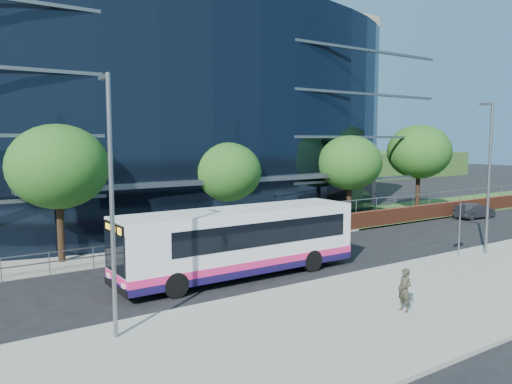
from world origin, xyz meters
TOP-DOWN VIEW (x-y plane):
  - ground at (0.00, 0.00)m, footprint 200.00×200.00m
  - pavement_near at (0.00, -5.00)m, footprint 80.00×8.00m
  - kerb at (0.00, -1.00)m, footprint 80.00×0.25m
  - yellow_line_outer at (0.00, -0.80)m, footprint 80.00×0.08m
  - yellow_line_inner at (0.00, -0.65)m, footprint 80.00×0.08m
  - far_forecourt at (-6.00, 11.00)m, footprint 50.00×8.00m
  - grass_verge at (24.00, 11.00)m, footprint 36.00×8.00m
  - glass_office at (-4.00, 20.85)m, footprint 44.00×23.10m
  - retaining_wall at (20.00, 7.30)m, footprint 34.00×0.40m
  - guard_railings at (-8.00, 7.00)m, footprint 24.00×0.05m
  - apartment_block at (32.00, 57.21)m, footprint 60.00×42.00m
  - street_sign at (4.50, -1.59)m, footprint 0.85×0.09m
  - tree_far_a at (-13.00, 9.00)m, footprint 4.95×4.95m
  - tree_far_b at (-3.00, 9.50)m, footprint 4.29×4.29m
  - tree_far_c at (7.00, 9.00)m, footprint 4.62×4.62m
  - tree_far_d at (16.00, 10.00)m, footprint 5.28×5.28m
  - tree_dist_e at (24.00, 40.00)m, footprint 4.62×4.62m
  - tree_dist_f at (40.00, 42.00)m, footprint 4.29×4.29m
  - streetlight_west at (-14.00, -2.17)m, footprint 0.15×0.77m
  - streetlight_east at (6.00, -2.17)m, footprint 0.15×0.77m
  - city_bus at (-6.82, 1.85)m, footprint 11.48×2.67m
  - parked_car at (17.42, 5.64)m, footprint 3.71×1.49m
  - pedestrian_b at (-4.78, -5.66)m, footprint 0.42×0.60m

SIDE VIEW (x-z plane):
  - ground at x=0.00m, z-range 0.00..0.00m
  - yellow_line_outer at x=0.00m, z-range 0.00..0.01m
  - yellow_line_inner at x=0.00m, z-range 0.00..0.01m
  - far_forecourt at x=-6.00m, z-range 0.00..0.10m
  - grass_verge at x=24.00m, z-range 0.00..0.12m
  - pavement_near at x=0.00m, z-range 0.00..0.15m
  - kerb at x=0.00m, z-range 0.00..0.16m
  - parked_car at x=17.42m, z-range 0.00..1.20m
  - retaining_wall at x=20.00m, z-range -0.44..1.67m
  - guard_railings at x=-8.00m, z-range 0.27..1.37m
  - pedestrian_b at x=-4.78m, z-range 0.15..1.69m
  - city_bus at x=-6.82m, z-range 0.09..3.19m
  - street_sign at x=4.50m, z-range 0.75..3.55m
  - tree_far_b at x=-3.00m, z-range 1.19..7.23m
  - tree_dist_f at x=40.00m, z-range 1.19..7.23m
  - streetlight_west at x=-14.00m, z-range 0.44..8.44m
  - streetlight_east at x=6.00m, z-range 0.44..8.44m
  - tree_far_c at x=7.00m, z-range 1.28..7.79m
  - tree_dist_e at x=24.00m, z-range 1.28..7.79m
  - tree_far_a at x=-13.00m, z-range 1.37..8.35m
  - tree_far_d at x=16.00m, z-range 1.47..8.91m
  - glass_office at x=-4.00m, z-range 0.00..16.00m
  - apartment_block at x=32.00m, z-range -3.89..26.11m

